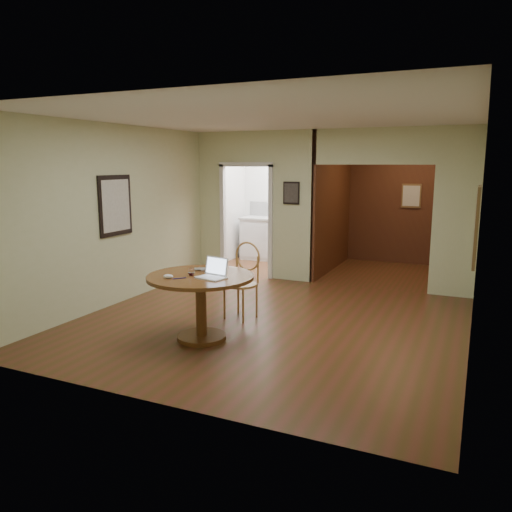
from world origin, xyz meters
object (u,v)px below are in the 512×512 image
at_px(dining_table, 201,292).
at_px(open_laptop, 214,272).
at_px(chair, 243,276).
at_px(closed_laptop, 206,270).

distance_m(dining_table, open_laptop, 0.34).
distance_m(chair, open_laptop, 1.09).
xyz_separation_m(dining_table, closed_laptop, (-0.06, 0.23, 0.22)).
bearing_deg(chair, dining_table, -84.00).
relative_size(chair, open_laptop, 2.89).
bearing_deg(open_laptop, closed_laptop, 146.04).
bearing_deg(dining_table, open_laptop, -8.54).
xyz_separation_m(open_laptop, closed_laptop, (-0.26, 0.26, -0.05)).
bearing_deg(chair, open_laptop, -73.14).
distance_m(dining_table, closed_laptop, 0.33).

